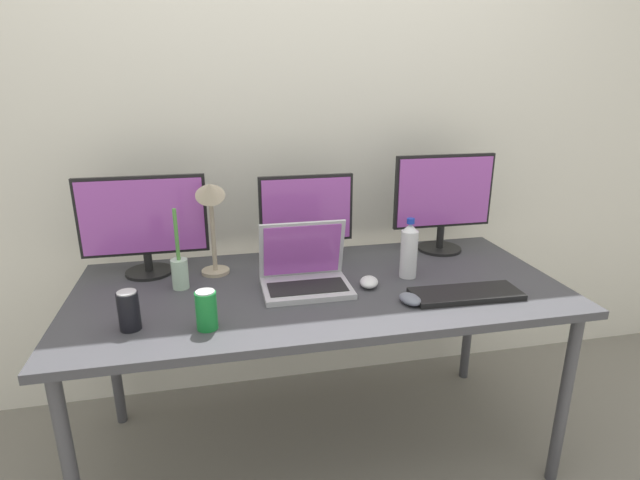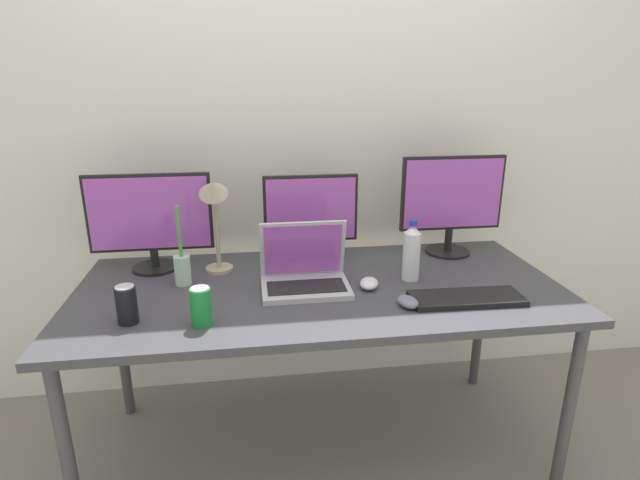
{
  "view_description": "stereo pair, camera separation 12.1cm",
  "coord_description": "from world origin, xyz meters",
  "px_view_note": "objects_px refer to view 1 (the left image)",
  "views": [
    {
      "loc": [
        -0.36,
        -1.69,
        1.49
      ],
      "look_at": [
        0.0,
        0.0,
        0.92
      ],
      "focal_mm": 28.0,
      "sensor_mm": 36.0,
      "label": 1
    },
    {
      "loc": [
        -0.24,
        -1.71,
        1.49
      ],
      "look_at": [
        0.0,
        0.0,
        0.92
      ],
      "focal_mm": 28.0,
      "sensor_mm": 36.0,
      "label": 2
    }
  ],
  "objects_px": {
    "work_desk": "(320,299)",
    "laptop_silver": "(305,273)",
    "keyboard_main": "(466,294)",
    "monitor_right": "(443,199)",
    "water_bottle": "(409,250)",
    "soda_can_near_keyboard": "(129,311)",
    "desk_lamp": "(211,209)",
    "bamboo_vase": "(180,271)",
    "mouse_by_keyboard": "(410,299)",
    "mouse_by_laptop": "(369,282)",
    "monitor_center": "(306,218)",
    "monitor_left": "(144,222)",
    "soda_can_by_laptop": "(206,310)"
  },
  "relations": [
    {
      "from": "keyboard_main",
      "to": "mouse_by_laptop",
      "type": "bearing_deg",
      "value": 154.9
    },
    {
      "from": "monitor_center",
      "to": "mouse_by_laptop",
      "type": "xyz_separation_m",
      "value": [
        0.18,
        -0.32,
        -0.17
      ]
    },
    {
      "from": "monitor_right",
      "to": "mouse_by_laptop",
      "type": "height_order",
      "value": "monitor_right"
    },
    {
      "from": "monitor_center",
      "to": "bamboo_vase",
      "type": "bearing_deg",
      "value": -160.36
    },
    {
      "from": "bamboo_vase",
      "to": "desk_lamp",
      "type": "distance_m",
      "value": 0.26
    },
    {
      "from": "soda_can_near_keyboard",
      "to": "soda_can_by_laptop",
      "type": "bearing_deg",
      "value": -11.27
    },
    {
      "from": "keyboard_main",
      "to": "soda_can_near_keyboard",
      "type": "relative_size",
      "value": 3.11
    },
    {
      "from": "keyboard_main",
      "to": "bamboo_vase",
      "type": "relative_size",
      "value": 1.29
    },
    {
      "from": "soda_can_near_keyboard",
      "to": "desk_lamp",
      "type": "xyz_separation_m",
      "value": [
        0.26,
        0.37,
        0.21
      ]
    },
    {
      "from": "keyboard_main",
      "to": "water_bottle",
      "type": "relative_size",
      "value": 1.66
    },
    {
      "from": "laptop_silver",
      "to": "keyboard_main",
      "type": "height_order",
      "value": "laptop_silver"
    },
    {
      "from": "monitor_center",
      "to": "monitor_right",
      "type": "relative_size",
      "value": 0.87
    },
    {
      "from": "laptop_silver",
      "to": "bamboo_vase",
      "type": "bearing_deg",
      "value": 168.59
    },
    {
      "from": "soda_can_by_laptop",
      "to": "soda_can_near_keyboard",
      "type": "bearing_deg",
      "value": 168.73
    },
    {
      "from": "mouse_by_keyboard",
      "to": "water_bottle",
      "type": "distance_m",
      "value": 0.26
    },
    {
      "from": "monitor_right",
      "to": "monitor_center",
      "type": "bearing_deg",
      "value": -178.81
    },
    {
      "from": "mouse_by_laptop",
      "to": "laptop_silver",
      "type": "bearing_deg",
      "value": -171.5
    },
    {
      "from": "work_desk",
      "to": "mouse_by_laptop",
      "type": "height_order",
      "value": "mouse_by_laptop"
    },
    {
      "from": "soda_can_by_laptop",
      "to": "mouse_by_laptop",
      "type": "bearing_deg",
      "value": 19.23
    },
    {
      "from": "keyboard_main",
      "to": "mouse_by_laptop",
      "type": "xyz_separation_m",
      "value": [
        -0.31,
        0.16,
        0.01
      ]
    },
    {
      "from": "monitor_right",
      "to": "soda_can_by_laptop",
      "type": "bearing_deg",
      "value": -152.49
    },
    {
      "from": "laptop_silver",
      "to": "mouse_by_keyboard",
      "type": "xyz_separation_m",
      "value": [
        0.33,
        -0.21,
        -0.04
      ]
    },
    {
      "from": "mouse_by_keyboard",
      "to": "soda_can_by_laptop",
      "type": "distance_m",
      "value": 0.69
    },
    {
      "from": "work_desk",
      "to": "bamboo_vase",
      "type": "height_order",
      "value": "bamboo_vase"
    },
    {
      "from": "water_bottle",
      "to": "desk_lamp",
      "type": "xyz_separation_m",
      "value": [
        -0.74,
        0.15,
        0.17
      ]
    },
    {
      "from": "desk_lamp",
      "to": "monitor_center",
      "type": "bearing_deg",
      "value": 14.95
    },
    {
      "from": "monitor_right",
      "to": "work_desk",
      "type": "bearing_deg",
      "value": -155.39
    },
    {
      "from": "monitor_center",
      "to": "soda_can_near_keyboard",
      "type": "distance_m",
      "value": 0.81
    },
    {
      "from": "monitor_center",
      "to": "mouse_by_laptop",
      "type": "distance_m",
      "value": 0.4
    },
    {
      "from": "water_bottle",
      "to": "bamboo_vase",
      "type": "height_order",
      "value": "bamboo_vase"
    },
    {
      "from": "work_desk",
      "to": "soda_can_by_laptop",
      "type": "distance_m",
      "value": 0.5
    },
    {
      "from": "work_desk",
      "to": "laptop_silver",
      "type": "height_order",
      "value": "laptop_silver"
    },
    {
      "from": "mouse_by_keyboard",
      "to": "mouse_by_laptop",
      "type": "xyz_separation_m",
      "value": [
        -0.1,
        0.17,
        0.0
      ]
    },
    {
      "from": "monitor_right",
      "to": "water_bottle",
      "type": "height_order",
      "value": "monitor_right"
    },
    {
      "from": "monitor_left",
      "to": "monitor_right",
      "type": "bearing_deg",
      "value": 0.88
    },
    {
      "from": "laptop_silver",
      "to": "desk_lamp",
      "type": "height_order",
      "value": "desk_lamp"
    },
    {
      "from": "monitor_center",
      "to": "soda_can_near_keyboard",
      "type": "height_order",
      "value": "monitor_center"
    },
    {
      "from": "monitor_left",
      "to": "monitor_center",
      "type": "bearing_deg",
      "value": 0.58
    },
    {
      "from": "mouse_by_keyboard",
      "to": "soda_can_near_keyboard",
      "type": "distance_m",
      "value": 0.92
    },
    {
      "from": "monitor_left",
      "to": "keyboard_main",
      "type": "height_order",
      "value": "monitor_left"
    },
    {
      "from": "laptop_silver",
      "to": "keyboard_main",
      "type": "distance_m",
      "value": 0.58
    },
    {
      "from": "monitor_left",
      "to": "water_bottle",
      "type": "relative_size",
      "value": 2.04
    },
    {
      "from": "work_desk",
      "to": "keyboard_main",
      "type": "relative_size",
      "value": 4.6
    },
    {
      "from": "laptop_silver",
      "to": "water_bottle",
      "type": "distance_m",
      "value": 0.42
    },
    {
      "from": "desk_lamp",
      "to": "monitor_right",
      "type": "bearing_deg",
      "value": 6.54
    },
    {
      "from": "monitor_right",
      "to": "laptop_silver",
      "type": "height_order",
      "value": "monitor_right"
    },
    {
      "from": "keyboard_main",
      "to": "monitor_center",
      "type": "bearing_deg",
      "value": 137.76
    },
    {
      "from": "bamboo_vase",
      "to": "mouse_by_laptop",
      "type": "bearing_deg",
      "value": -11.18
    },
    {
      "from": "soda_can_by_laptop",
      "to": "bamboo_vase",
      "type": "bearing_deg",
      "value": 105.68
    },
    {
      "from": "water_bottle",
      "to": "monitor_left",
      "type": "bearing_deg",
      "value": 166.04
    }
  ]
}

